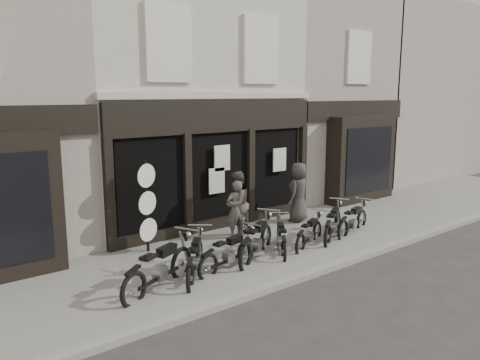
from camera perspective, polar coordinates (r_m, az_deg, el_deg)
ground_plane at (r=12.14m, az=5.81°, el=-9.33°), size 90.00×90.00×0.00m
pavement at (r=12.74m, az=2.97°, el=-8.03°), size 30.00×4.20×0.12m
kerb at (r=11.31m, az=10.30°, el=-10.61°), size 30.00×0.25×0.13m
central_building at (r=16.22m, az=-8.93°, el=10.28°), size 7.30×6.22×8.34m
neighbour_right at (r=20.08m, az=7.38°, el=10.22°), size 5.60×6.73×8.34m
filler_right at (r=26.58m, az=19.79°, el=9.87°), size 11.00×6.00×8.20m
motorcycle_0 at (r=10.06m, az=-9.73°, el=-10.96°), size 2.21×1.27×1.13m
motorcycle_1 at (r=10.61m, az=-5.49°, el=-9.94°), size 1.59×1.76×1.02m
motorcycle_2 at (r=11.01m, az=-1.38°, el=-9.22°), size 2.01×0.78×0.98m
motorcycle_3 at (r=11.70m, az=2.02°, el=-7.78°), size 2.07×1.44×1.10m
motorcycle_4 at (r=12.24m, az=5.05°, el=-7.35°), size 1.35×1.63×0.92m
motorcycle_5 at (r=12.74m, az=8.44°, el=-6.71°), size 1.78×1.00×0.91m
motorcycle_6 at (r=13.50m, az=11.26°, el=-5.58°), size 1.97×1.34×1.04m
motorcycle_7 at (r=14.10m, az=13.60°, el=-5.10°), size 1.97×0.84×0.97m
man_left at (r=13.02m, az=-0.47°, el=-3.59°), size 0.66×0.50×1.63m
man_centre at (r=13.14m, az=-0.44°, el=-2.95°), size 1.10×0.99×1.86m
man_right at (r=14.79m, az=7.16°, el=-1.49°), size 1.07×0.89×1.87m
advert_sign_post at (r=12.05m, az=-11.25°, el=-3.64°), size 0.59×0.39×2.47m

